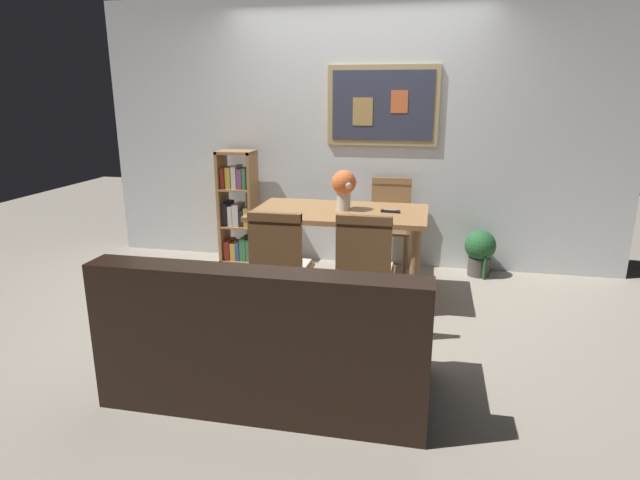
{
  "coord_description": "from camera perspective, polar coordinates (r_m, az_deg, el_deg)",
  "views": [
    {
      "loc": [
        0.73,
        -3.91,
        1.7
      ],
      "look_at": [
        -0.04,
        -0.22,
        0.65
      ],
      "focal_mm": 29.72,
      "sensor_mm": 36.0,
      "label": 1
    }
  ],
  "objects": [
    {
      "name": "wall_back_with_painting",
      "position": [
        5.34,
        4.06,
        11.27
      ],
      "size": [
        5.2,
        0.14,
        2.6
      ],
      "color": "silver",
      "rests_on": "ground_plane"
    },
    {
      "name": "tv_remote",
      "position": [
        4.39,
        7.59,
        3.1
      ],
      "size": [
        0.16,
        0.06,
        0.02
      ],
      "color": "black",
      "rests_on": "dining_table"
    },
    {
      "name": "dining_table",
      "position": [
        4.46,
        2.13,
        1.89
      ],
      "size": [
        1.45,
        0.83,
        0.75
      ],
      "color": "#9E7042",
      "rests_on": "ground_plane"
    },
    {
      "name": "dining_chair_near_right",
      "position": [
        3.75,
        4.85,
        -2.6
      ],
      "size": [
        0.4,
        0.41,
        0.91
      ],
      "color": "#9E7042",
      "rests_on": "ground_plane"
    },
    {
      "name": "bookshelf",
      "position": [
        5.49,
        -8.76,
        3.02
      ],
      "size": [
        0.36,
        0.28,
        1.15
      ],
      "color": "#9E7042",
      "rests_on": "ground_plane"
    },
    {
      "name": "leather_couch",
      "position": [
        3.12,
        -5.43,
        -11.02
      ],
      "size": [
        1.8,
        0.84,
        0.84
      ],
      "color": "black",
      "rests_on": "ground_plane"
    },
    {
      "name": "ground_plane",
      "position": [
        4.33,
        1.16,
        -7.58
      ],
      "size": [
        12.0,
        12.0,
        0.0
      ],
      "primitive_type": "plane",
      "color": "gray"
    },
    {
      "name": "dining_chair_far_right",
      "position": [
        5.17,
        7.53,
        2.41
      ],
      "size": [
        0.4,
        0.41,
        0.91
      ],
      "color": "#9E7042",
      "rests_on": "ground_plane"
    },
    {
      "name": "potted_ivy",
      "position": [
        5.28,
        16.85,
        -1.13
      ],
      "size": [
        0.29,
        0.29,
        0.51
      ],
      "color": "#4C4742",
      "rests_on": "ground_plane"
    },
    {
      "name": "flower_vase",
      "position": [
        4.41,
        2.59,
        5.86
      ],
      "size": [
        0.21,
        0.21,
        0.34
      ],
      "color": "beige",
      "rests_on": "dining_table"
    },
    {
      "name": "dining_chair_near_left",
      "position": [
        3.82,
        -4.38,
        -2.22
      ],
      "size": [
        0.4,
        0.41,
        0.91
      ],
      "color": "#9E7042",
      "rests_on": "ground_plane"
    }
  ]
}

